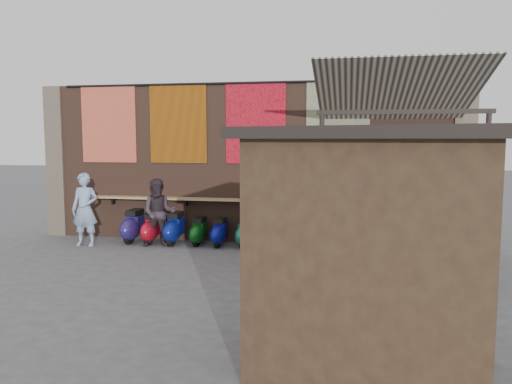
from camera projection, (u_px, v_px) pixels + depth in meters
ground at (219, 267)px, 10.22m from camera, size 70.00×70.00×0.00m
brick_wall at (245, 163)px, 12.64m from camera, size 10.00×0.40×4.00m
pier_left at (59, 161)px, 13.60m from camera, size 0.50×0.50×4.00m
pier_right at (462, 165)px, 11.68m from camera, size 0.50×0.50×4.00m
eating_counter at (243, 200)px, 12.38m from camera, size 8.00×0.32×0.05m
shelf_box at (253, 194)px, 12.28m from camera, size 0.59×0.27×0.27m
tapestry_redgold at (109, 124)px, 12.99m from camera, size 1.50×0.02×2.00m
tapestry_sun at (178, 124)px, 12.64m from camera, size 1.50×0.02×2.00m
tapestry_orange at (255, 123)px, 12.27m from camera, size 1.50×0.02×2.00m
tapestry_multi at (338, 123)px, 11.90m from camera, size 1.50×0.02×2.00m
hang_rail at (243, 83)px, 12.21m from camera, size 9.50×0.06×0.06m
scooter_stool_0 at (133, 226)px, 12.65m from camera, size 0.39×0.86×0.82m
scooter_stool_1 at (152, 228)px, 12.51m from camera, size 0.35×0.79×0.75m
scooter_stool_2 at (175, 228)px, 12.40m from camera, size 0.38×0.83×0.79m
scooter_stool_3 at (199, 231)px, 12.32m from camera, size 0.32×0.71×0.67m
scooter_stool_4 at (220, 232)px, 12.18m from camera, size 0.32×0.72×0.68m
scooter_stool_5 at (244, 233)px, 12.11m from camera, size 0.33×0.73×0.69m
scooter_stool_6 at (269, 231)px, 12.01m from camera, size 0.39×0.87×0.82m
scooter_stool_7 at (290, 234)px, 11.92m from camera, size 0.33×0.74×0.70m
scooter_stool_8 at (316, 234)px, 11.77m from camera, size 0.37×0.81×0.77m
scooter_stool_9 at (340, 235)px, 11.68m from camera, size 0.34×0.76×0.72m
diner_left at (85, 209)px, 12.18m from camera, size 0.68×0.46×1.79m
diner_right at (159, 213)px, 12.06m from camera, size 0.94×0.81×1.66m
shopper_navy at (337, 225)px, 10.40m from camera, size 1.03×0.58×1.66m
shopper_grey at (394, 237)px, 9.00m from camera, size 1.11×0.64×1.71m
shopper_tan at (344, 223)px, 10.18m from camera, size 1.04×0.88×1.81m
market_stall at (376, 259)px, 5.45m from camera, size 2.82×2.41×2.61m
stall_roof at (380, 133)px, 5.30m from camera, size 3.17×2.75×0.12m
stall_sign at (395, 197)px, 6.22m from camera, size 1.16×0.37×0.50m
stall_shelf at (393, 270)px, 6.32m from camera, size 1.95×0.65×0.06m
awning_canvas at (396, 92)px, 10.07m from camera, size 3.20×3.28×0.97m
awning_ledger at (391, 81)px, 11.58m from camera, size 3.30×0.08×0.12m
awning_header at (403, 112)px, 8.66m from camera, size 3.00×0.08×0.08m
awning_post_left at (321, 197)px, 9.08m from camera, size 0.09×0.09×3.10m
awning_post_right at (485, 201)px, 8.56m from camera, size 0.09×0.09×3.10m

